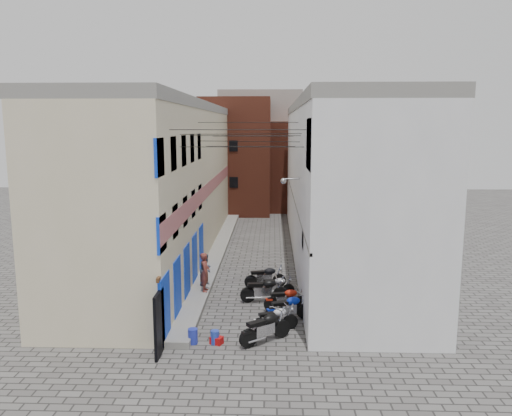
# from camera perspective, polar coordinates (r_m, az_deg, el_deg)

# --- Properties ---
(ground) EXTENTS (90.00, 90.00, 0.00)m
(ground) POSITION_cam_1_polar(r_m,az_deg,el_deg) (17.87, -2.37, -15.94)
(ground) COLOR #524F4D
(ground) RESTS_ON ground
(plinth) EXTENTS (0.90, 26.00, 0.25)m
(plinth) POSITION_cam_1_polar(r_m,az_deg,el_deg) (30.24, -4.40, -5.03)
(plinth) COLOR gray
(plinth) RESTS_ON ground
(building_left) EXTENTS (5.10, 27.00, 9.00)m
(building_left) POSITION_cam_1_polar(r_m,az_deg,el_deg) (29.88, -10.12, 3.20)
(building_left) COLOR beige
(building_left) RESTS_ON ground
(building_right) EXTENTS (5.94, 26.00, 9.00)m
(building_right) POSITION_cam_1_polar(r_m,az_deg,el_deg) (29.51, 9.24, 3.16)
(building_right) COLOR silver
(building_right) RESTS_ON ground
(building_far_brick_left) EXTENTS (6.00, 6.00, 10.00)m
(building_far_brick_left) POSITION_cam_1_polar(r_m,az_deg,el_deg) (44.31, -2.27, 5.96)
(building_far_brick_left) COLOR brown
(building_far_brick_left) RESTS_ON ground
(building_far_brick_right) EXTENTS (5.00, 6.00, 8.00)m
(building_far_brick_right) POSITION_cam_1_polar(r_m,az_deg,el_deg) (46.28, 4.13, 4.85)
(building_far_brick_right) COLOR brown
(building_far_brick_right) RESTS_ON ground
(building_far_concrete) EXTENTS (8.00, 5.00, 11.00)m
(building_far_concrete) POSITION_cam_1_polar(r_m,az_deg,el_deg) (50.17, 0.53, 6.94)
(building_far_concrete) COLOR gray
(building_far_concrete) RESTS_ON ground
(far_shopfront) EXTENTS (2.00, 0.30, 2.40)m
(far_shopfront) POSITION_cam_1_polar(r_m,az_deg,el_deg) (41.82, 0.21, 0.53)
(far_shopfront) COLOR black
(far_shopfront) RESTS_ON ground
(overhead_wires) EXTENTS (5.80, 13.02, 1.32)m
(overhead_wires) POSITION_cam_1_polar(r_m,az_deg,el_deg) (23.79, -1.09, 8.14)
(overhead_wires) COLOR black
(overhead_wires) RESTS_ON ground
(motorcycle_a) EXTENTS (2.12, 1.82, 1.24)m
(motorcycle_a) POSITION_cam_1_polar(r_m,az_deg,el_deg) (18.19, 1.07, -13.32)
(motorcycle_a) COLOR black
(motorcycle_a) RESTS_ON ground
(motorcycle_b) EXTENTS (1.90, 1.13, 1.05)m
(motorcycle_b) POSITION_cam_1_polar(r_m,az_deg,el_deg) (19.18, 2.19, -12.40)
(motorcycle_b) COLOR silver
(motorcycle_b) RESTS_ON ground
(motorcycle_c) EXTENTS (2.08, 1.34, 1.15)m
(motorcycle_c) POSITION_cam_1_polar(r_m,az_deg,el_deg) (20.14, 3.72, -11.17)
(motorcycle_c) COLOR #0C27B7
(motorcycle_c) RESTS_ON ground
(motorcycle_d) EXTENTS (1.96, 0.92, 1.09)m
(motorcycle_d) POSITION_cam_1_polar(r_m,az_deg,el_deg) (21.17, 3.45, -10.21)
(motorcycle_d) COLOR #AF1E0C
(motorcycle_d) RESTS_ON ground
(motorcycle_e) EXTENTS (2.17, 0.87, 1.22)m
(motorcycle_e) POSITION_cam_1_polar(r_m,az_deg,el_deg) (22.07, 0.94, -9.19)
(motorcycle_e) COLOR black
(motorcycle_e) RESTS_ON ground
(motorcycle_f) EXTENTS (1.72, 0.67, 0.97)m
(motorcycle_f) POSITION_cam_1_polar(r_m,az_deg,el_deg) (23.03, 2.31, -8.72)
(motorcycle_f) COLOR #BABBC0
(motorcycle_f) RESTS_ON ground
(motorcycle_g) EXTENTS (2.10, 1.03, 1.16)m
(motorcycle_g) POSITION_cam_1_polar(r_m,az_deg,el_deg) (23.97, 1.07, -7.75)
(motorcycle_g) COLOR black
(motorcycle_g) RESTS_ON ground
(person_a) EXTENTS (0.43, 0.65, 1.77)m
(person_a) POSITION_cam_1_polar(r_m,az_deg,el_deg) (22.73, -5.84, -7.30)
(person_a) COLOR brown
(person_a) RESTS_ON plinth
(person_b) EXTENTS (0.80, 0.89, 1.50)m
(person_b) POSITION_cam_1_polar(r_m,az_deg,el_deg) (23.64, -5.74, -6.98)
(person_b) COLOR #374153
(person_b) RESTS_ON plinth
(water_jug_near) EXTENTS (0.40, 0.40, 0.54)m
(water_jug_near) POSITION_cam_1_polar(r_m,az_deg,el_deg) (18.38, -7.24, -14.33)
(water_jug_near) COLOR #2230AE
(water_jug_near) RESTS_ON ground
(water_jug_far) EXTENTS (0.33, 0.33, 0.49)m
(water_jug_far) POSITION_cam_1_polar(r_m,az_deg,el_deg) (18.29, -4.72, -14.50)
(water_jug_far) COLOR #223CAE
(water_jug_far) RESTS_ON ground
(red_crate) EXTENTS (0.51, 0.46, 0.26)m
(red_crate) POSITION_cam_1_polar(r_m,az_deg,el_deg) (18.33, -4.53, -14.83)
(red_crate) COLOR #B40C0D
(red_crate) RESTS_ON ground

